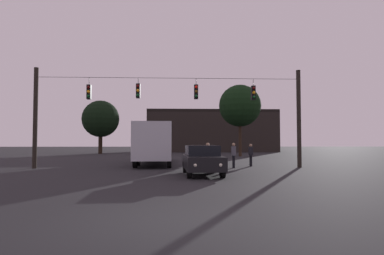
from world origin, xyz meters
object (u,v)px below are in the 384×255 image
object	(u,v)px
tree_behind_building	(101,119)
car_near_right	(202,160)
pedestrian_crossing_center	(251,154)
pedestrian_crossing_right	(208,154)
city_bus	(155,140)
tree_left_silhouette	(240,106)
pedestrian_crossing_left	(234,154)

from	to	relation	value
tree_behind_building	car_near_right	bearing A→B (deg)	-68.15
pedestrian_crossing_center	pedestrian_crossing_right	bearing A→B (deg)	-141.07
city_bus	car_near_right	distance (m)	9.48
city_bus	tree_behind_building	size ratio (longest dim) A/B	1.45
pedestrian_crossing_center	tree_left_silhouette	distance (m)	16.34
pedestrian_crossing_center	tree_left_silhouette	xyz separation A→B (m)	(2.23, 15.37, 5.06)
pedestrian_crossing_right	tree_behind_building	bearing A→B (deg)	115.16
car_near_right	pedestrian_crossing_center	world-z (taller)	pedestrian_crossing_center
car_near_right	pedestrian_crossing_left	size ratio (longest dim) A/B	2.68
car_near_right	pedestrian_crossing_left	xyz separation A→B (m)	(2.40, 4.43, 0.13)
city_bus	car_near_right	xyz separation A→B (m)	(3.01, -8.93, -1.07)
tree_behind_building	tree_left_silhouette	bearing A→B (deg)	-27.01
city_bus	tree_left_silhouette	world-z (taller)	tree_left_silhouette
pedestrian_crossing_left	pedestrian_crossing_center	xyz separation A→B (m)	(1.46, 1.43, -0.05)
pedestrian_crossing_right	tree_left_silhouette	distance (m)	19.48
car_near_right	pedestrian_crossing_center	bearing A→B (deg)	56.66
car_near_right	tree_behind_building	world-z (taller)	tree_behind_building
pedestrian_crossing_left	pedestrian_crossing_right	distance (m)	2.17
pedestrian_crossing_left	pedestrian_crossing_center	bearing A→B (deg)	44.51
city_bus	tree_behind_building	distance (m)	23.75
car_near_right	tree_behind_building	bearing A→B (deg)	111.85
city_bus	tree_left_silhouette	bearing A→B (deg)	53.54
tree_behind_building	pedestrian_crossing_left	bearing A→B (deg)	-60.73
city_bus	pedestrian_crossing_left	bearing A→B (deg)	-39.78
city_bus	pedestrian_crossing_left	distance (m)	7.10
pedestrian_crossing_right	car_near_right	bearing A→B (deg)	-100.42
city_bus	pedestrian_crossing_left	world-z (taller)	city_bus
pedestrian_crossing_center	tree_left_silhouette	bearing A→B (deg)	81.76
car_near_right	pedestrian_crossing_right	size ratio (longest dim) A/B	2.66
pedestrian_crossing_center	pedestrian_crossing_right	xyz separation A→B (m)	(-3.26, -2.64, 0.06)
city_bus	pedestrian_crossing_center	world-z (taller)	city_bus
pedestrian_crossing_right	tree_behind_building	world-z (taller)	tree_behind_building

